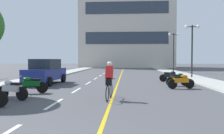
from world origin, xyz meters
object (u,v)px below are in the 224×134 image
object	(u,v)px
street_lamp_mid	(192,39)
motorcycle_7	(170,76)
motorcycle_6	(178,79)
parked_car_near	(46,71)
street_lamp_far	(174,44)
motorcycle_3	(12,89)
motorcycle_5	(181,81)
cyclist_rider	(109,80)
motorcycle_4	(31,84)

from	to	relation	value
street_lamp_mid	motorcycle_7	size ratio (longest dim) A/B	3.03
street_lamp_mid	motorcycle_6	bearing A→B (deg)	-113.34
parked_car_near	motorcycle_7	bearing A→B (deg)	12.36
street_lamp_far	motorcycle_6	xyz separation A→B (m)	(-2.94, -15.64, -3.49)
street_lamp_mid	motorcycle_3	distance (m)	16.86
motorcycle_5	cyclist_rider	xyz separation A→B (m)	(-4.11, -3.91, 0.41)
cyclist_rider	motorcycle_7	bearing A→B (deg)	62.00
motorcycle_3	motorcycle_6	bearing A→B (deg)	34.21
motorcycle_4	motorcycle_6	xyz separation A→B (m)	(8.48, 3.87, 0.00)
motorcycle_6	street_lamp_mid	bearing A→B (deg)	66.66
motorcycle_4	cyclist_rider	bearing A→B (deg)	-19.49
street_lamp_mid	motorcycle_5	bearing A→B (deg)	-110.11
motorcycle_7	cyclist_rider	xyz separation A→B (m)	(-4.24, -7.97, 0.41)
street_lamp_far	motorcycle_5	xyz separation A→B (m)	(-3.06, -17.11, -3.49)
motorcycle_3	cyclist_rider	distance (m)	4.33
motorcycle_4	motorcycle_7	size ratio (longest dim) A/B	1.03
street_lamp_mid	parked_car_near	world-z (taller)	street_lamp_mid
motorcycle_3	cyclist_rider	xyz separation A→B (m)	(4.29, 0.42, 0.41)
motorcycle_3	motorcycle_7	world-z (taller)	same
street_lamp_far	motorcycle_4	xyz separation A→B (m)	(-11.41, -19.51, -3.49)
motorcycle_3	motorcycle_5	world-z (taller)	same
motorcycle_6	cyclist_rider	world-z (taller)	cyclist_rider
street_lamp_mid	motorcycle_3	world-z (taller)	street_lamp_mid
street_lamp_far	motorcycle_7	distance (m)	13.82
motorcycle_3	motorcycle_4	world-z (taller)	same
street_lamp_mid	street_lamp_far	xyz separation A→B (m)	(0.20, 9.31, 0.21)
motorcycle_6	street_lamp_far	bearing A→B (deg)	79.37
street_lamp_far	motorcycle_3	xyz separation A→B (m)	(-11.45, -21.43, -3.49)
street_lamp_mid	motorcycle_6	size ratio (longest dim) A/B	3.00
motorcycle_3	motorcycle_6	world-z (taller)	same
street_lamp_mid	motorcycle_5	xyz separation A→B (m)	(-2.86, -7.80, -3.28)
motorcycle_4	motorcycle_5	xyz separation A→B (m)	(8.35, 2.40, 0.00)
parked_car_near	cyclist_rider	world-z (taller)	parked_car_near
motorcycle_5	motorcycle_6	bearing A→B (deg)	85.18
street_lamp_mid	motorcycle_6	xyz separation A→B (m)	(-2.73, -6.34, -3.28)
street_lamp_far	motorcycle_4	bearing A→B (deg)	-120.33
street_lamp_far	parked_car_near	bearing A→B (deg)	-129.11
street_lamp_mid	parked_car_near	distance (m)	13.68
motorcycle_3	motorcycle_6	distance (m)	10.30
street_lamp_mid	motorcycle_7	bearing A→B (deg)	-126.10
motorcycle_4	motorcycle_5	world-z (taller)	same
parked_car_near	street_lamp_far	bearing A→B (deg)	50.89
street_lamp_mid	motorcycle_4	size ratio (longest dim) A/B	2.94
street_lamp_far	parked_car_near	xyz separation A→B (m)	(-12.27, -15.09, -3.05)
street_lamp_far	motorcycle_5	world-z (taller)	street_lamp_far
motorcycle_4	motorcycle_7	bearing A→B (deg)	37.32
motorcycle_4	motorcycle_6	size ratio (longest dim) A/B	1.02
motorcycle_3	cyclist_rider	bearing A→B (deg)	5.54
motorcycle_6	cyclist_rider	size ratio (longest dim) A/B	0.93
street_lamp_far	street_lamp_mid	bearing A→B (deg)	-91.25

